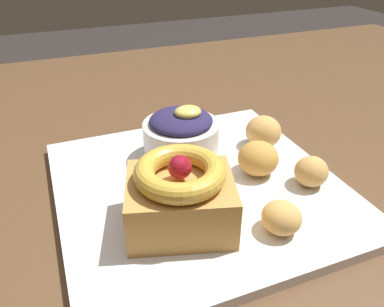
% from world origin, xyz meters
% --- Properties ---
extents(dining_table, '(1.59, 0.94, 0.73)m').
position_xyz_m(dining_table, '(0.00, 0.00, 0.65)').
color(dining_table, brown).
rests_on(dining_table, ground_plane).
extents(front_plate, '(0.31, 0.31, 0.01)m').
position_xyz_m(front_plate, '(-0.03, -0.12, 0.74)').
color(front_plate, white).
rests_on(front_plate, dining_table).
extents(cake_slice, '(0.12, 0.11, 0.08)m').
position_xyz_m(cake_slice, '(-0.07, -0.18, 0.78)').
color(cake_slice, '#C68E47').
rests_on(cake_slice, front_plate).
extents(berry_ramekin, '(0.09, 0.09, 0.07)m').
position_xyz_m(berry_ramekin, '(-0.03, -0.06, 0.77)').
color(berry_ramekin, white).
rests_on(berry_ramekin, front_plate).
extents(fritter_front, '(0.05, 0.05, 0.04)m').
position_xyz_m(fritter_front, '(0.04, -0.12, 0.76)').
color(fritter_front, gold).
rests_on(fritter_front, front_plate).
extents(fritter_middle, '(0.05, 0.05, 0.04)m').
position_xyz_m(fritter_middle, '(0.08, -0.07, 0.76)').
color(fritter_middle, tan).
rests_on(fritter_middle, front_plate).
extents(fritter_back, '(0.04, 0.04, 0.03)m').
position_xyz_m(fritter_back, '(0.01, -0.22, 0.76)').
color(fritter_back, tan).
rests_on(fritter_back, front_plate).
extents(fritter_extra, '(0.04, 0.04, 0.03)m').
position_xyz_m(fritter_extra, '(0.08, -0.17, 0.76)').
color(fritter_extra, tan).
rests_on(fritter_extra, front_plate).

